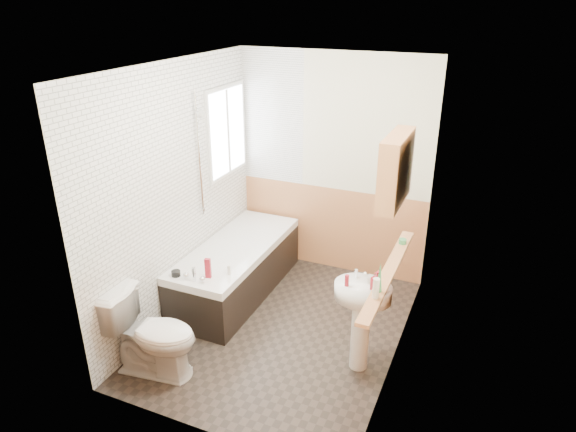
% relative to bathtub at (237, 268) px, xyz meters
% --- Properties ---
extents(floor, '(2.80, 2.80, 0.00)m').
position_rel_bathtub_xyz_m(floor, '(0.73, -0.44, -0.30)').
color(floor, black).
rests_on(floor, ground).
extents(ceiling, '(2.80, 2.80, 0.00)m').
position_rel_bathtub_xyz_m(ceiling, '(0.73, -0.44, 2.20)').
color(ceiling, white).
rests_on(ceiling, ground).
extents(wall_back, '(2.20, 0.02, 2.50)m').
position_rel_bathtub_xyz_m(wall_back, '(0.73, 0.97, 0.95)').
color(wall_back, beige).
rests_on(wall_back, ground).
extents(wall_front, '(2.20, 0.02, 2.50)m').
position_rel_bathtub_xyz_m(wall_front, '(0.73, -1.85, 0.95)').
color(wall_front, beige).
rests_on(wall_front, ground).
extents(wall_left, '(0.02, 2.80, 2.50)m').
position_rel_bathtub_xyz_m(wall_left, '(-0.38, -0.44, 0.95)').
color(wall_left, beige).
rests_on(wall_left, ground).
extents(wall_right, '(0.02, 2.80, 2.50)m').
position_rel_bathtub_xyz_m(wall_right, '(1.84, -0.44, 0.95)').
color(wall_right, beige).
rests_on(wall_right, ground).
extents(wainscot_right, '(0.01, 2.80, 1.00)m').
position_rel_bathtub_xyz_m(wainscot_right, '(1.82, -0.44, 0.20)').
color(wainscot_right, tan).
rests_on(wainscot_right, wall_right).
extents(wainscot_front, '(2.20, 0.01, 1.00)m').
position_rel_bathtub_xyz_m(wainscot_front, '(0.73, -1.83, 0.20)').
color(wainscot_front, tan).
rests_on(wainscot_front, wall_front).
extents(wainscot_back, '(2.20, 0.01, 1.00)m').
position_rel_bathtub_xyz_m(wainscot_back, '(0.73, 0.95, 0.20)').
color(wainscot_back, tan).
rests_on(wainscot_back, wall_back).
extents(tile_cladding_left, '(0.01, 2.80, 2.50)m').
position_rel_bathtub_xyz_m(tile_cladding_left, '(-0.36, -0.44, 0.95)').
color(tile_cladding_left, white).
rests_on(tile_cladding_left, wall_left).
extents(tile_return_back, '(0.75, 0.01, 1.50)m').
position_rel_bathtub_xyz_m(tile_return_back, '(0.01, 0.95, 1.45)').
color(tile_return_back, white).
rests_on(tile_return_back, wall_back).
extents(window, '(0.03, 0.79, 0.99)m').
position_rel_bathtub_xyz_m(window, '(-0.33, 0.51, 1.35)').
color(window, white).
rests_on(window, wall_left).
extents(bathtub, '(0.70, 1.80, 0.71)m').
position_rel_bathtub_xyz_m(bathtub, '(0.00, 0.00, 0.00)').
color(bathtub, black).
rests_on(bathtub, floor).
extents(shower_riser, '(0.11, 0.08, 1.27)m').
position_rel_bathtub_xyz_m(shower_riser, '(-0.31, -0.09, 1.35)').
color(shower_riser, silver).
rests_on(shower_riser, wall_left).
extents(toilet, '(0.83, 0.53, 0.76)m').
position_rel_bathtub_xyz_m(toilet, '(-0.03, -1.42, 0.08)').
color(toilet, white).
rests_on(toilet, floor).
extents(sink, '(0.48, 0.39, 0.94)m').
position_rel_bathtub_xyz_m(sink, '(1.57, -0.67, 0.30)').
color(sink, white).
rests_on(sink, floor).
extents(pine_shelf, '(0.10, 1.56, 0.03)m').
position_rel_bathtub_xyz_m(pine_shelf, '(1.77, -0.69, 0.71)').
color(pine_shelf, tan).
rests_on(pine_shelf, wall_right).
extents(medicine_cabinet, '(0.15, 0.59, 0.53)m').
position_rel_bathtub_xyz_m(medicine_cabinet, '(1.74, -0.64, 1.54)').
color(medicine_cabinet, tan).
rests_on(medicine_cabinet, wall_right).
extents(foam_can, '(0.06, 0.06, 0.16)m').
position_rel_bathtub_xyz_m(foam_can, '(1.77, -1.12, 0.80)').
color(foam_can, silver).
rests_on(foam_can, pine_shelf).
extents(green_bottle, '(0.06, 0.06, 0.24)m').
position_rel_bathtub_xyz_m(green_bottle, '(1.77, -1.02, 0.84)').
color(green_bottle, '#388447').
rests_on(green_bottle, pine_shelf).
extents(black_jar, '(0.09, 0.09, 0.04)m').
position_rel_bathtub_xyz_m(black_jar, '(1.77, -0.17, 0.75)').
color(black_jar, '#388447').
rests_on(black_jar, pine_shelf).
extents(soap_bottle, '(0.13, 0.18, 0.08)m').
position_rel_bathtub_xyz_m(soap_bottle, '(1.69, -0.70, 0.57)').
color(soap_bottle, maroon).
rests_on(soap_bottle, sink).
extents(clear_bottle, '(0.04, 0.04, 0.10)m').
position_rel_bathtub_xyz_m(clear_bottle, '(1.45, -0.74, 0.58)').
color(clear_bottle, maroon).
rests_on(clear_bottle, sink).
extents(blue_gel, '(0.06, 0.05, 0.20)m').
position_rel_bathtub_xyz_m(blue_gel, '(0.09, -0.69, 0.37)').
color(blue_gel, maroon).
rests_on(blue_gel, bathtub).
extents(cream_jar, '(0.10, 0.10, 0.05)m').
position_rel_bathtub_xyz_m(cream_jar, '(-0.21, -0.79, 0.30)').
color(cream_jar, black).
rests_on(cream_jar, bathtub).
extents(orange_bottle, '(0.03, 0.03, 0.10)m').
position_rel_bathtub_xyz_m(orange_bottle, '(0.24, -0.56, 0.32)').
color(orange_bottle, silver).
rests_on(orange_bottle, bathtub).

